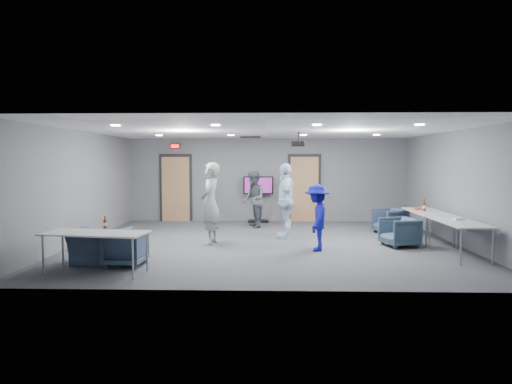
{
  "coord_description": "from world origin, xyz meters",
  "views": [
    {
      "loc": [
        0.07,
        -10.85,
        2.0
      ],
      "look_at": [
        -0.27,
        0.52,
        1.2
      ],
      "focal_mm": 32.0,
      "sensor_mm": 36.0,
      "label": 1
    }
  ],
  "objects_px": {
    "person_a": "(210,204)",
    "table_front_left": "(95,235)",
    "chair_right_b": "(399,232)",
    "table_right_a": "(427,213)",
    "person_d": "(317,217)",
    "chair_right_a": "(390,221)",
    "chair_front_b": "(100,247)",
    "table_right_b": "(459,224)",
    "bottle_right": "(424,207)",
    "chair_front_a": "(126,248)",
    "tv_stand": "(258,196)",
    "person_c": "(286,201)",
    "person_b": "(253,199)",
    "bottle_front": "(105,224)",
    "projector": "(299,144)"
  },
  "relations": [
    {
      "from": "chair_front_b",
      "to": "tv_stand",
      "type": "bearing_deg",
      "value": -114.55
    },
    {
      "from": "chair_front_a",
      "to": "bottle_front",
      "type": "distance_m",
      "value": 0.61
    },
    {
      "from": "person_d",
      "to": "table_right_a",
      "type": "bearing_deg",
      "value": 124.84
    },
    {
      "from": "table_right_b",
      "to": "bottle_front",
      "type": "bearing_deg",
      "value": 99.7
    },
    {
      "from": "person_b",
      "to": "chair_right_b",
      "type": "height_order",
      "value": "person_b"
    },
    {
      "from": "person_c",
      "to": "table_right_a",
      "type": "bearing_deg",
      "value": 84.55
    },
    {
      "from": "bottle_front",
      "to": "table_right_b",
      "type": "bearing_deg",
      "value": 9.7
    },
    {
      "from": "person_d",
      "to": "table_front_left",
      "type": "relative_size",
      "value": 0.78
    },
    {
      "from": "chair_right_a",
      "to": "chair_front_b",
      "type": "height_order",
      "value": "chair_right_a"
    },
    {
      "from": "bottle_right",
      "to": "projector",
      "type": "distance_m",
      "value": 3.51
    },
    {
      "from": "chair_front_a",
      "to": "tv_stand",
      "type": "relative_size",
      "value": 0.48
    },
    {
      "from": "bottle_front",
      "to": "person_a",
      "type": "bearing_deg",
      "value": 55.86
    },
    {
      "from": "chair_front_b",
      "to": "bottle_right",
      "type": "xyz_separation_m",
      "value": [
        7.13,
        2.82,
        0.51
      ]
    },
    {
      "from": "person_a",
      "to": "projector",
      "type": "distance_m",
      "value": 2.63
    },
    {
      "from": "table_right_b",
      "to": "bottle_right",
      "type": "distance_m",
      "value": 1.96
    },
    {
      "from": "chair_right_a",
      "to": "person_a",
      "type": "bearing_deg",
      "value": -92.94
    },
    {
      "from": "chair_right_a",
      "to": "chair_right_b",
      "type": "height_order",
      "value": "chair_right_a"
    },
    {
      "from": "person_c",
      "to": "bottle_right",
      "type": "distance_m",
      "value": 3.46
    },
    {
      "from": "table_front_left",
      "to": "person_d",
      "type": "bearing_deg",
      "value": 35.25
    },
    {
      "from": "chair_front_a",
      "to": "tv_stand",
      "type": "height_order",
      "value": "tv_stand"
    },
    {
      "from": "person_a",
      "to": "person_c",
      "type": "xyz_separation_m",
      "value": [
        1.82,
        0.92,
        -0.01
      ]
    },
    {
      "from": "person_a",
      "to": "chair_right_a",
      "type": "height_order",
      "value": "person_a"
    },
    {
      "from": "bottle_front",
      "to": "table_front_left",
      "type": "bearing_deg",
      "value": -91.91
    },
    {
      "from": "person_d",
      "to": "chair_front_a",
      "type": "xyz_separation_m",
      "value": [
        -3.77,
        -1.56,
        -0.41
      ]
    },
    {
      "from": "chair_front_a",
      "to": "projector",
      "type": "distance_m",
      "value": 4.93
    },
    {
      "from": "chair_right_b",
      "to": "projector",
      "type": "bearing_deg",
      "value": -124.45
    },
    {
      "from": "chair_right_b",
      "to": "chair_front_a",
      "type": "height_order",
      "value": "chair_right_b"
    },
    {
      "from": "person_a",
      "to": "table_front_left",
      "type": "xyz_separation_m",
      "value": [
        -1.66,
        -2.86,
        -0.28
      ]
    },
    {
      "from": "table_front_left",
      "to": "bottle_right",
      "type": "height_order",
      "value": "bottle_right"
    },
    {
      "from": "person_d",
      "to": "chair_front_b",
      "type": "relative_size",
      "value": 1.45
    },
    {
      "from": "bottle_right",
      "to": "projector",
      "type": "relative_size",
      "value": 0.82
    },
    {
      "from": "person_a",
      "to": "table_right_b",
      "type": "height_order",
      "value": "person_a"
    },
    {
      "from": "table_front_left",
      "to": "bottle_front",
      "type": "height_order",
      "value": "bottle_front"
    },
    {
      "from": "person_c",
      "to": "chair_right_a",
      "type": "xyz_separation_m",
      "value": [
        2.87,
        0.79,
        -0.62
      ]
    },
    {
      "from": "person_b",
      "to": "chair_right_a",
      "type": "relative_size",
      "value": 2.25
    },
    {
      "from": "chair_right_a",
      "to": "chair_front_b",
      "type": "relative_size",
      "value": 0.73
    },
    {
      "from": "table_right_b",
      "to": "tv_stand",
      "type": "xyz_separation_m",
      "value": [
        -4.29,
        5.12,
        0.15
      ]
    },
    {
      "from": "table_right_b",
      "to": "bottle_front",
      "type": "height_order",
      "value": "bottle_front"
    },
    {
      "from": "person_d",
      "to": "chair_right_a",
      "type": "height_order",
      "value": "person_d"
    },
    {
      "from": "person_b",
      "to": "table_right_a",
      "type": "height_order",
      "value": "person_b"
    },
    {
      "from": "chair_right_b",
      "to": "table_right_a",
      "type": "bearing_deg",
      "value": 116.62
    },
    {
      "from": "person_a",
      "to": "table_right_b",
      "type": "relative_size",
      "value": 1.06
    },
    {
      "from": "chair_front_a",
      "to": "person_c",
      "type": "bearing_deg",
      "value": -131.15
    },
    {
      "from": "chair_front_b",
      "to": "table_right_a",
      "type": "relative_size",
      "value": 0.55
    },
    {
      "from": "chair_front_a",
      "to": "person_b",
      "type": "bearing_deg",
      "value": -111.05
    },
    {
      "from": "person_b",
      "to": "chair_front_b",
      "type": "bearing_deg",
      "value": -42.61
    },
    {
      "from": "person_b",
      "to": "chair_right_a",
      "type": "height_order",
      "value": "person_b"
    },
    {
      "from": "table_right_a",
      "to": "bottle_front",
      "type": "height_order",
      "value": "bottle_front"
    },
    {
      "from": "person_c",
      "to": "table_right_a",
      "type": "xyz_separation_m",
      "value": [
        3.52,
        -0.25,
        -0.27
      ]
    },
    {
      "from": "tv_stand",
      "to": "chair_front_a",
      "type": "bearing_deg",
      "value": -111.02
    }
  ]
}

